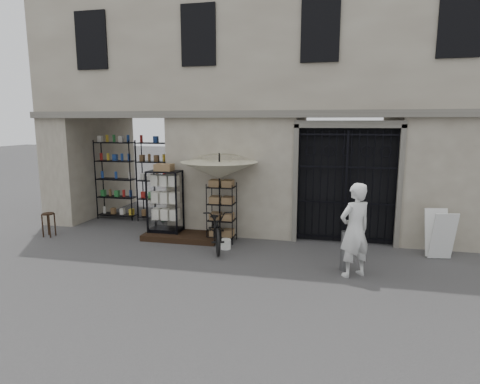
% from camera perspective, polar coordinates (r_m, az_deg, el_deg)
% --- Properties ---
extents(ground, '(80.00, 80.00, 0.00)m').
position_cam_1_polar(ground, '(8.75, 3.15, -10.51)').
color(ground, black).
rests_on(ground, ground).
extents(main_building, '(14.00, 4.00, 9.00)m').
position_cam_1_polar(main_building, '(12.25, 6.62, 16.65)').
color(main_building, '#A39B88').
rests_on(main_building, ground).
extents(shop_recess, '(3.00, 1.70, 3.00)m').
position_cam_1_polar(shop_recess, '(12.45, -15.39, 2.40)').
color(shop_recess, black).
rests_on(shop_recess, ground).
extents(shop_shelving, '(2.70, 0.50, 2.50)m').
position_cam_1_polar(shop_shelving, '(12.95, -14.50, 1.60)').
color(shop_shelving, black).
rests_on(shop_shelving, ground).
extents(iron_gate, '(2.50, 0.21, 3.00)m').
position_cam_1_polar(iron_gate, '(10.49, 14.81, 1.08)').
color(iron_gate, black).
rests_on(iron_gate, ground).
extents(step_platform, '(2.00, 0.90, 0.15)m').
position_cam_1_polar(step_platform, '(10.76, -8.21, -6.25)').
color(step_platform, black).
rests_on(step_platform, ground).
extents(display_cabinet, '(0.83, 0.52, 1.78)m').
position_cam_1_polar(display_cabinet, '(10.85, -10.59, -1.76)').
color(display_cabinet, black).
rests_on(display_cabinet, step_platform).
extents(wire_rack, '(0.77, 0.64, 1.52)m').
position_cam_1_polar(wire_rack, '(10.29, -2.61, -3.04)').
color(wire_rack, black).
rests_on(wire_rack, ground).
extents(market_umbrella, '(1.98, 2.01, 2.75)m').
position_cam_1_polar(market_umbrella, '(10.03, -2.97, 3.76)').
color(market_umbrella, black).
rests_on(market_umbrella, ground).
extents(white_bucket, '(0.30, 0.30, 0.24)m').
position_cam_1_polar(white_bucket, '(9.84, -2.02, -7.40)').
color(white_bucket, silver).
rests_on(white_bucket, ground).
extents(bicycle, '(0.98, 1.19, 1.94)m').
position_cam_1_polar(bicycle, '(9.99, -3.34, -7.87)').
color(bicycle, black).
rests_on(bicycle, ground).
extents(wooden_stool, '(0.34, 0.34, 0.64)m').
position_cam_1_polar(wooden_stool, '(11.99, -25.56, -4.15)').
color(wooden_stool, black).
rests_on(wooden_stool, ground).
extents(steel_bollard, '(0.16, 0.16, 0.84)m').
position_cam_1_polar(steel_bollard, '(8.64, 14.63, -8.11)').
color(steel_bollard, slate).
rests_on(steel_bollard, ground).
extents(shopkeeper, '(1.67, 1.94, 0.45)m').
position_cam_1_polar(shopkeeper, '(8.54, 15.70, -11.38)').
color(shopkeeper, silver).
rests_on(shopkeeper, ground).
extents(easel_sign, '(0.62, 0.68, 1.08)m').
position_cam_1_polar(easel_sign, '(10.12, 26.53, -5.40)').
color(easel_sign, silver).
rests_on(easel_sign, ground).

